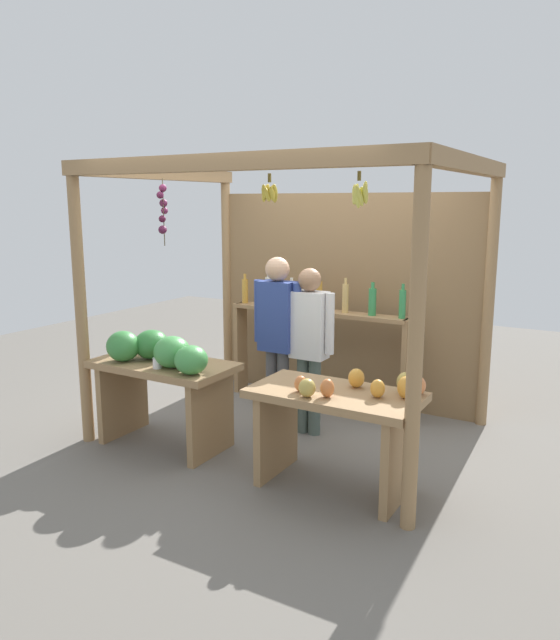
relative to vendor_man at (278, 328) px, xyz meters
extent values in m
plane|color=slate|center=(0.15, 0.00, -0.96)|extent=(12.00, 12.00, 0.00)
cylinder|color=#99754C|center=(-1.31, -1.08, 0.24)|extent=(0.10, 0.10, 2.41)
cylinder|color=#99754C|center=(1.62, -1.08, 0.24)|extent=(0.10, 0.10, 2.41)
cylinder|color=#99754C|center=(-1.31, 1.08, 0.24)|extent=(0.10, 0.10, 2.41)
cylinder|color=#99754C|center=(1.62, 1.08, 0.24)|extent=(0.10, 0.10, 2.41)
cube|color=#99754C|center=(0.15, -1.08, 1.39)|extent=(3.03, 0.12, 0.12)
cube|color=#99754C|center=(-1.31, 0.00, 1.39)|extent=(0.12, 2.26, 0.12)
cube|color=#99754C|center=(1.62, 0.00, 1.39)|extent=(0.12, 2.26, 0.12)
cube|color=olive|center=(0.15, 1.10, 0.12)|extent=(2.93, 0.04, 2.17)
cylinder|color=brown|center=(0.52, -0.99, 1.28)|extent=(0.02, 0.02, 0.06)
ellipsoid|color=gold|center=(0.56, -0.99, 1.19)|extent=(0.04, 0.07, 0.11)
ellipsoid|color=gold|center=(0.55, -0.97, 1.16)|extent=(0.06, 0.06, 0.11)
ellipsoid|color=gold|center=(0.52, -0.97, 1.19)|extent=(0.06, 0.04, 0.11)
ellipsoid|color=gold|center=(0.51, -0.97, 1.17)|extent=(0.05, 0.05, 0.11)
ellipsoid|color=gold|center=(0.49, -0.98, 1.19)|extent=(0.05, 0.07, 0.11)
ellipsoid|color=gold|center=(0.48, -1.00, 1.17)|extent=(0.05, 0.07, 0.11)
ellipsoid|color=gold|center=(0.49, -1.02, 1.19)|extent=(0.05, 0.05, 0.11)
ellipsoid|color=gold|center=(0.52, -1.03, 1.17)|extent=(0.07, 0.04, 0.11)
ellipsoid|color=gold|center=(0.55, -1.02, 1.17)|extent=(0.05, 0.05, 0.11)
cylinder|color=brown|center=(1.18, -0.99, 1.28)|extent=(0.02, 0.02, 0.06)
ellipsoid|color=#D1CC4C|center=(1.22, -0.98, 1.17)|extent=(0.04, 0.08, 0.14)
ellipsoid|color=#D1CC4C|center=(1.20, -0.95, 1.18)|extent=(0.06, 0.05, 0.14)
ellipsoid|color=#D1CC4C|center=(1.17, -0.96, 1.15)|extent=(0.06, 0.04, 0.14)
ellipsoid|color=#D1CC4C|center=(1.15, -0.97, 1.17)|extent=(0.05, 0.06, 0.14)
ellipsoid|color=#D1CC4C|center=(1.16, -1.00, 1.17)|extent=(0.06, 0.07, 0.14)
ellipsoid|color=#D1CC4C|center=(1.17, -1.01, 1.15)|extent=(0.07, 0.04, 0.14)
ellipsoid|color=#D1CC4C|center=(1.19, -1.00, 1.16)|extent=(0.07, 0.06, 0.14)
cylinder|color=#4C422D|center=(-0.66, -0.73, 1.04)|extent=(0.01, 0.01, 0.55)
sphere|color=#601E42|center=(-0.66, -0.73, 1.23)|extent=(0.06, 0.06, 0.06)
sphere|color=#511938|center=(-0.67, -0.76, 1.17)|extent=(0.06, 0.06, 0.06)
sphere|color=#511938|center=(-0.68, -0.71, 1.11)|extent=(0.07, 0.07, 0.07)
sphere|color=#601E42|center=(-0.67, -0.71, 1.05)|extent=(0.06, 0.06, 0.06)
sphere|color=#47142D|center=(-0.67, -0.74, 0.98)|extent=(0.06, 0.06, 0.06)
sphere|color=#511938|center=(-0.68, -0.73, 0.89)|extent=(0.07, 0.07, 0.07)
sphere|color=#47142D|center=(-0.68, -0.72, 0.89)|extent=(0.07, 0.07, 0.07)
cube|color=#99754C|center=(-0.65, -0.81, -0.25)|extent=(1.23, 0.64, 0.06)
cube|color=#99754C|center=(-1.14, -0.81, -0.62)|extent=(0.06, 0.58, 0.68)
cube|color=#99754C|center=(-0.16, -0.81, -0.62)|extent=(0.06, 0.58, 0.68)
ellipsoid|color=#2D7533|center=(-0.81, -0.78, -0.09)|extent=(0.35, 0.35, 0.26)
ellipsoid|color=#429347|center=(-0.21, -0.99, -0.10)|extent=(0.35, 0.35, 0.23)
ellipsoid|color=#38843D|center=(-0.96, -0.96, -0.09)|extent=(0.39, 0.39, 0.26)
ellipsoid|color=#429347|center=(-0.47, -0.91, -0.09)|extent=(0.43, 0.43, 0.26)
cylinder|color=white|center=(-0.56, -0.99, -0.17)|extent=(0.07, 0.07, 0.09)
cube|color=#99754C|center=(0.96, -0.81, -0.25)|extent=(1.23, 0.64, 0.06)
cube|color=#99754C|center=(0.47, -0.81, -0.62)|extent=(0.06, 0.58, 0.68)
cube|color=#99754C|center=(1.45, -0.81, -0.62)|extent=(0.06, 0.58, 0.68)
ellipsoid|color=gold|center=(1.05, -0.65, -0.15)|extent=(0.15, 0.15, 0.14)
ellipsoid|color=gold|center=(1.45, -0.72, -0.14)|extent=(0.14, 0.14, 0.16)
ellipsoid|color=#CC7038|center=(0.97, -0.96, -0.15)|extent=(0.14, 0.14, 0.13)
ellipsoid|color=#E07F47|center=(1.50, -0.59, -0.15)|extent=(0.12, 0.12, 0.13)
ellipsoid|color=#B79E47|center=(0.84, -1.03, -0.15)|extent=(0.17, 0.17, 0.13)
ellipsoid|color=gold|center=(1.27, -0.80, -0.15)|extent=(0.13, 0.13, 0.13)
ellipsoid|color=#CC7038|center=(0.75, -0.95, -0.16)|extent=(0.13, 0.13, 0.12)
ellipsoid|color=#B79E47|center=(1.40, -0.60, -0.14)|extent=(0.16, 0.16, 0.15)
cube|color=#99754C|center=(-0.95, 0.81, -0.46)|extent=(0.05, 0.20, 1.00)
cube|color=#99754C|center=(0.95, 0.81, -0.46)|extent=(0.05, 0.20, 1.00)
cube|color=#99754C|center=(0.00, 0.81, 0.02)|extent=(1.90, 0.22, 0.04)
cylinder|color=gold|center=(-0.88, 0.81, 0.17)|extent=(0.07, 0.07, 0.26)
cylinder|color=gold|center=(-0.88, 0.81, 0.33)|extent=(0.03, 0.03, 0.06)
cylinder|color=silver|center=(-0.59, 0.81, 0.19)|extent=(0.07, 0.07, 0.30)
cylinder|color=silver|center=(-0.59, 0.81, 0.37)|extent=(0.03, 0.03, 0.06)
cylinder|color=silver|center=(-0.30, 0.81, 0.17)|extent=(0.07, 0.07, 0.25)
cylinder|color=silver|center=(-0.30, 0.81, 0.32)|extent=(0.03, 0.03, 0.06)
cylinder|color=gold|center=(0.01, 0.81, 0.19)|extent=(0.07, 0.07, 0.30)
cylinder|color=gold|center=(0.01, 0.81, 0.37)|extent=(0.03, 0.03, 0.06)
cylinder|color=#D8B266|center=(0.30, 0.81, 0.18)|extent=(0.06, 0.06, 0.29)
cylinder|color=#D8B266|center=(0.30, 0.81, 0.36)|extent=(0.03, 0.03, 0.06)
cylinder|color=#338C4C|center=(0.59, 0.81, 0.17)|extent=(0.08, 0.08, 0.26)
cylinder|color=#338C4C|center=(0.59, 0.81, 0.33)|extent=(0.03, 0.03, 0.06)
cylinder|color=#338C4C|center=(0.89, 0.81, 0.17)|extent=(0.07, 0.07, 0.27)
cylinder|color=#338C4C|center=(0.89, 0.81, 0.34)|extent=(0.03, 0.03, 0.06)
cylinder|color=#504F52|center=(-0.06, 0.00, -0.59)|extent=(0.11, 0.11, 0.75)
cylinder|color=#504F52|center=(0.06, 0.00, -0.59)|extent=(0.11, 0.11, 0.75)
cube|color=#2D428C|center=(0.00, 0.00, 0.11)|extent=(0.32, 0.19, 0.63)
cylinder|color=#2D428C|center=(-0.20, 0.00, 0.14)|extent=(0.08, 0.08, 0.57)
cylinder|color=#2D428C|center=(0.20, 0.00, 0.14)|extent=(0.08, 0.08, 0.57)
sphere|color=tan|center=(0.00, 0.00, 0.53)|extent=(0.22, 0.22, 0.22)
cylinder|color=#4B5C54|center=(0.24, 0.05, -0.61)|extent=(0.11, 0.11, 0.71)
cylinder|color=#4B5C54|center=(0.36, 0.05, -0.61)|extent=(0.11, 0.11, 0.71)
cube|color=white|center=(0.30, 0.05, 0.05)|extent=(0.32, 0.19, 0.60)
cylinder|color=white|center=(0.10, 0.05, 0.08)|extent=(0.08, 0.08, 0.54)
cylinder|color=white|center=(0.50, 0.05, 0.08)|extent=(0.08, 0.08, 0.54)
sphere|color=#997051|center=(0.30, 0.05, 0.45)|extent=(0.21, 0.21, 0.21)
camera|label=1|loc=(2.71, -4.62, 1.12)|focal=33.99mm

